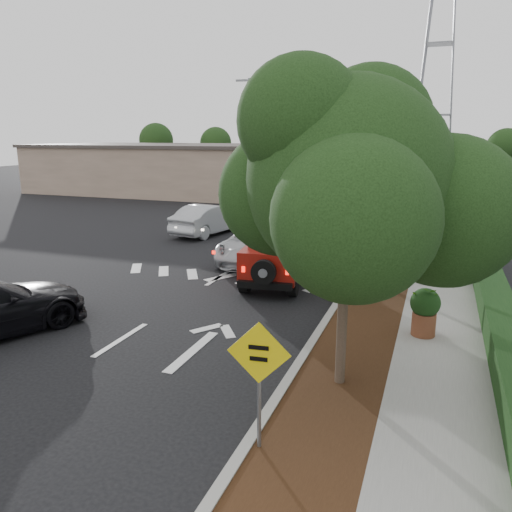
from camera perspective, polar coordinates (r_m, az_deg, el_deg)
The scene contains 18 objects.
ground at distance 13.11m, azimuth -15.17°, elevation -9.20°, with size 120.00×120.00×0.00m, color black.
curb at distance 22.45m, azimuth 13.05°, elevation 0.69°, with size 0.20×70.00×0.15m, color #9E9B93.
planting_strip at distance 22.36m, azimuth 15.59°, elevation 0.45°, with size 1.80×70.00×0.12m, color black.
sidewalk at distance 22.31m, azimuth 20.45°, elevation 0.05°, with size 2.00×70.00×0.12m, color gray.
hedge at distance 22.30m, azimuth 24.10°, elevation 0.60°, with size 0.80×70.00×0.80m, color black.
commercial_building at distance 46.12m, azimuth -10.21°, elevation 9.77°, with size 22.00×12.00×4.00m, color gray.
transmission_tower at distance 57.98m, azimuth 19.12°, elevation 8.02°, with size 7.00×4.00×28.00m, color slate, non-canonical shape.
street_tree_near at distance 10.64m, azimuth 9.49°, elevation -14.51°, with size 3.80×3.80×5.92m, color black, non-canonical shape.
street_tree_mid at distance 17.08m, azimuth 13.96°, elevation -3.72°, with size 3.20×3.20×5.32m, color black, non-canonical shape.
street_tree_far at distance 23.35m, azimuth 15.79°, elevation 0.83°, with size 3.40×3.40×5.62m, color black, non-canonical shape.
light_pole_a at distance 38.61m, azimuth -0.77°, elevation 6.28°, with size 2.00×0.22×9.00m, color slate, non-canonical shape.
light_pole_b at distance 50.21m, azimuth 3.09°, elevation 7.98°, with size 2.00×0.22×9.00m, color slate, non-canonical shape.
red_jeep at distance 17.17m, azimuth 2.48°, elevation 0.46°, with size 2.24×4.22×2.09m.
silver_suv_ahead at distance 20.16m, azimuth 0.33°, elevation 1.57°, with size 2.50×5.43×1.51m, color #AFB3B7.
silver_sedan_oncoming at distance 25.77m, azimuth -5.38°, elevation 4.21°, with size 1.63×4.67×1.54m, color #A5A8AD.
parked_suv at distance 39.28m, azimuth -2.23°, elevation 7.44°, with size 1.69×4.20×1.43m, color #ACB0B4.
speed_hump_sign at distance 7.88m, azimuth 0.34°, elevation -12.75°, with size 1.00×0.14×2.14m.
terracotta_planter at distance 13.04m, azimuth 18.75°, elevation -5.55°, with size 0.73×0.73×1.27m.
Camera 1 is at (7.19, -9.75, 5.00)m, focal length 35.00 mm.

